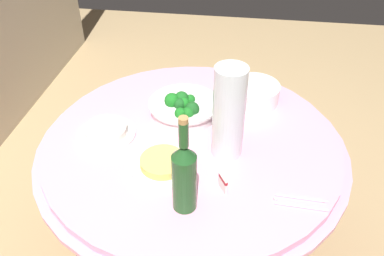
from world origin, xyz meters
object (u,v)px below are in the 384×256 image
at_px(plate_stack, 254,93).
at_px(decorative_fruit_vase, 229,115).
at_px(broccoli_bowl, 184,108).
at_px(food_plate_noodles, 163,164).
at_px(food_plate_rice, 106,132).
at_px(wine_bottle, 184,175).
at_px(label_placard_front, 223,182).
at_px(serving_tongs, 299,202).

bearing_deg(plate_stack, decorative_fruit_vase, 165.51).
relative_size(broccoli_bowl, decorative_fruit_vase, 0.82).
height_order(plate_stack, food_plate_noodles, plate_stack).
bearing_deg(food_plate_rice, plate_stack, -60.01).
distance_m(decorative_fruit_vase, food_plate_rice, 0.48).
bearing_deg(decorative_fruit_vase, wine_bottle, 158.50).
bearing_deg(plate_stack, food_plate_noodles, 147.03).
xyz_separation_m(wine_bottle, label_placard_front, (0.08, -0.11, -0.10)).
bearing_deg(label_placard_front, food_plate_noodles, 70.89).
distance_m(plate_stack, decorative_fruit_vase, 0.37).
relative_size(broccoli_bowl, food_plate_rice, 1.27).
bearing_deg(food_plate_rice, broccoli_bowl, -58.32).
xyz_separation_m(wine_bottle, decorative_fruit_vase, (0.27, -0.11, 0.03)).
distance_m(serving_tongs, label_placard_front, 0.24).
distance_m(food_plate_noodles, food_plate_rice, 0.28).
distance_m(broccoli_bowl, label_placard_front, 0.42).
xyz_separation_m(wine_bottle, food_plate_noodles, (0.16, 0.10, -0.11)).
bearing_deg(broccoli_bowl, decorative_fruit_vase, -136.33).
bearing_deg(food_plate_noodles, label_placard_front, -109.11).
bearing_deg(plate_stack, broccoli_bowl, 118.27).
bearing_deg(serving_tongs, label_placard_front, 84.26).
distance_m(plate_stack, serving_tongs, 0.57).
height_order(broccoli_bowl, food_plate_rice, broccoli_bowl).
bearing_deg(plate_stack, wine_bottle, 162.33).
bearing_deg(broccoli_bowl, label_placard_front, -153.80).
bearing_deg(food_plate_noodles, plate_stack, -32.97).
distance_m(wine_bottle, food_plate_noodles, 0.22).
height_order(wine_bottle, serving_tongs, wine_bottle).
relative_size(broccoli_bowl, wine_bottle, 0.83).
bearing_deg(wine_bottle, broccoli_bowl, 9.46).
relative_size(broccoli_bowl, food_plate_noodles, 1.27).
height_order(broccoli_bowl, wine_bottle, wine_bottle).
distance_m(broccoli_bowl, plate_stack, 0.31).
xyz_separation_m(decorative_fruit_vase, label_placard_front, (-0.19, -0.00, -0.13)).
bearing_deg(wine_bottle, decorative_fruit_vase, -21.50).
height_order(plate_stack, decorative_fruit_vase, decorative_fruit_vase).
height_order(food_plate_rice, label_placard_front, label_placard_front).
xyz_separation_m(broccoli_bowl, food_plate_noodles, (-0.31, 0.02, -0.02)).
bearing_deg(food_plate_noodles, food_plate_rice, 60.06).
bearing_deg(decorative_fruit_vase, food_plate_noodles, 118.95).
height_order(wine_bottle, food_plate_rice, wine_bottle).
relative_size(decorative_fruit_vase, food_plate_rice, 1.55).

